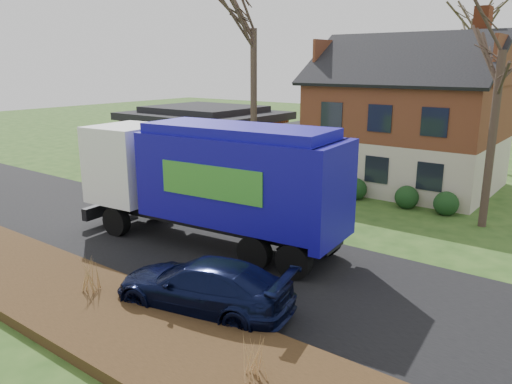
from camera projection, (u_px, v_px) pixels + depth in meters
The scene contains 12 objects.
ground at pixel (204, 250), 18.07m from camera, with size 120.00×120.00×0.00m, color #254617.
road at pixel (204, 249), 18.07m from camera, with size 80.00×7.00×0.02m, color black.
mulch_verge at pixel (75, 299), 13.94m from camera, with size 80.00×3.50×0.30m, color black.
main_house at pixel (399, 111), 26.91m from camera, with size 12.95×8.95×9.26m.
ranch_house at pixel (205, 134), 34.67m from camera, with size 9.80×8.20×3.70m.
garbage_truck at pixel (213, 176), 17.95m from camera, with size 10.74×3.82×4.50m.
silver_sedan at pixel (169, 188), 23.89m from camera, with size 1.63×4.68×1.54m, color #ACAEB4.
navy_wagon at pixel (203, 286), 13.43m from camera, with size 2.04×5.02×1.46m, color black.
tree_front_west at pixel (254, 3), 24.63m from camera, with size 3.86×3.86×11.47m.
tree_front_east at pixel (506, 18), 18.64m from camera, with size 3.62×3.62×10.06m.
grass_clump_mid at pixel (88, 274), 13.94m from camera, with size 0.38×0.31×1.05m.
grass_clump_east at pixel (255, 358), 10.09m from camera, with size 0.36×0.30×0.91m.
Camera 1 is at (11.76, -12.39, 6.54)m, focal length 35.00 mm.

